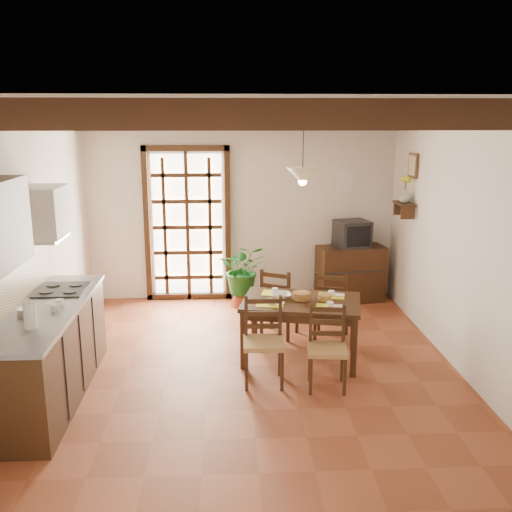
{
  "coord_description": "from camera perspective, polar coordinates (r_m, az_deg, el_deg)",
  "views": [
    {
      "loc": [
        -0.22,
        -5.82,
        2.68
      ],
      "look_at": [
        0.1,
        0.4,
        1.15
      ],
      "focal_mm": 40.0,
      "sensor_mm": 36.0,
      "label": 1
    }
  ],
  "objects": [
    {
      "name": "ground_plane",
      "position": [
        6.41,
        -0.72,
        -10.92
      ],
      "size": [
        5.0,
        5.0,
        0.0
      ],
      "primitive_type": "plane",
      "color": "brown"
    },
    {
      "name": "room_shell",
      "position": [
        5.88,
        -0.78,
        5.37
      ],
      "size": [
        4.52,
        5.02,
        2.81
      ],
      "color": "silver",
      "rests_on": "ground_plane"
    },
    {
      "name": "ceiling_beams",
      "position": [
        5.82,
        -0.8,
        13.91
      ],
      "size": [
        4.5,
        4.34,
        0.2
      ],
      "color": "black",
      "rests_on": "room_shell"
    },
    {
      "name": "french_door",
      "position": [
        8.42,
        -6.86,
        3.42
      ],
      "size": [
        1.26,
        0.11,
        2.32
      ],
      "color": "white",
      "rests_on": "ground_plane"
    },
    {
      "name": "kitchen_counter",
      "position": [
        5.92,
        -20.0,
        -8.94
      ],
      "size": [
        0.64,
        2.25,
        1.38
      ],
      "color": "#321E0F",
      "rests_on": "ground_plane"
    },
    {
      "name": "range_hood",
      "position": [
        6.12,
        -20.36,
        4.07
      ],
      "size": [
        0.38,
        0.6,
        0.54
      ],
      "color": "white",
      "rests_on": "room_shell"
    },
    {
      "name": "counter_items",
      "position": [
        5.84,
        -20.14,
        -4.19
      ],
      "size": [
        0.5,
        1.43,
        0.25
      ],
      "color": "black",
      "rests_on": "kitchen_counter"
    },
    {
      "name": "dining_table",
      "position": [
        6.38,
        4.55,
        -5.19
      ],
      "size": [
        1.43,
        1.08,
        0.7
      ],
      "rotation": [
        0.0,
        0.0,
        -0.21
      ],
      "color": "#361F11",
      "rests_on": "ground_plane"
    },
    {
      "name": "chair_near_left",
      "position": [
        5.92,
        0.77,
        -10.09
      ],
      "size": [
        0.42,
        0.4,
        0.89
      ],
      "rotation": [
        0.0,
        0.0,
        -0.03
      ],
      "color": "#A47B45",
      "rests_on": "ground_plane"
    },
    {
      "name": "chair_near_right",
      "position": [
        5.88,
        7.1,
        -10.58
      ],
      "size": [
        0.42,
        0.41,
        0.84
      ],
      "rotation": [
        0.0,
        0.0,
        -0.11
      ],
      "color": "#A47B45",
      "rests_on": "ground_plane"
    },
    {
      "name": "chair_far_left",
      "position": [
        7.13,
        2.33,
        -5.89
      ],
      "size": [
        0.54,
        0.53,
        0.88
      ],
      "rotation": [
        0.0,
        0.0,
        2.68
      ],
      "color": "#A47B45",
      "rests_on": "ground_plane"
    },
    {
      "name": "chair_far_right",
      "position": [
        7.09,
        7.54,
        -6.13
      ],
      "size": [
        0.5,
        0.49,
        0.88
      ],
      "rotation": [
        0.0,
        0.0,
        2.84
      ],
      "color": "#A47B45",
      "rests_on": "ground_plane"
    },
    {
      "name": "table_setting",
      "position": [
        6.36,
        4.56,
        -4.61
      ],
      "size": [
        0.94,
        0.62,
        0.09
      ],
      "rotation": [
        0.0,
        0.0,
        -0.21
      ],
      "color": "yellow",
      "rests_on": "dining_table"
    },
    {
      "name": "table_bowl",
      "position": [
        6.4,
        2.55,
        -3.98
      ],
      "size": [
        0.22,
        0.22,
        0.05
      ],
      "primitive_type": "imported",
      "rotation": [
        0.0,
        0.0,
        0.02
      ],
      "color": "white",
      "rests_on": "dining_table"
    },
    {
      "name": "sideboard",
      "position": [
        8.55,
        9.42,
        -1.76
      ],
      "size": [
        1.03,
        0.59,
        0.83
      ],
      "primitive_type": "cube",
      "rotation": [
        0.0,
        0.0,
        0.16
      ],
      "color": "#321E0F",
      "rests_on": "ground_plane"
    },
    {
      "name": "crt_tv",
      "position": [
        8.4,
        9.59,
        2.2
      ],
      "size": [
        0.54,
        0.52,
        0.39
      ],
      "rotation": [
        0.0,
        0.0,
        0.26
      ],
      "color": "black",
      "rests_on": "sideboard"
    },
    {
      "name": "fuse_box",
      "position": [
        8.52,
        8.79,
        7.38
      ],
      "size": [
        0.25,
        0.03,
        0.32
      ],
      "primitive_type": "cube",
      "color": "white",
      "rests_on": "room_shell"
    },
    {
      "name": "plant_pot",
      "position": [
        8.29,
        -1.24,
        -4.26
      ],
      "size": [
        0.37,
        0.37,
        0.23
      ],
      "primitive_type": "cone",
      "color": "maroon",
      "rests_on": "ground_plane"
    },
    {
      "name": "potted_plant",
      "position": [
        8.16,
        -1.26,
        -1.19
      ],
      "size": [
        1.77,
        1.53,
        1.93
      ],
      "primitive_type": "imported",
      "rotation": [
        0.0,
        0.0,
        -0.03
      ],
      "color": "#144C19",
      "rests_on": "ground_plane"
    },
    {
      "name": "wall_shelf",
      "position": [
        7.87,
        14.59,
        4.82
      ],
      "size": [
        0.2,
        0.42,
        0.2
      ],
      "color": "#321E0F",
      "rests_on": "room_shell"
    },
    {
      "name": "shelf_vase",
      "position": [
        7.85,
        14.65,
        5.82
      ],
      "size": [
        0.15,
        0.15,
        0.15
      ],
      "primitive_type": "imported",
      "color": "#B2BFB2",
      "rests_on": "wall_shelf"
    },
    {
      "name": "shelf_flowers",
      "position": [
        7.82,
        14.75,
        7.33
      ],
      "size": [
        0.14,
        0.14,
        0.36
      ],
      "color": "yellow",
      "rests_on": "shelf_vase"
    },
    {
      "name": "framed_picture",
      "position": [
        7.83,
        15.42,
        8.71
      ],
      "size": [
        0.03,
        0.32,
        0.32
      ],
      "color": "brown",
      "rests_on": "room_shell"
    },
    {
      "name": "pendant_lamp",
      "position": [
        6.16,
        4.69,
        8.16
      ],
      "size": [
        0.36,
        0.36,
        0.84
      ],
      "color": "black",
      "rests_on": "room_shell"
    }
  ]
}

